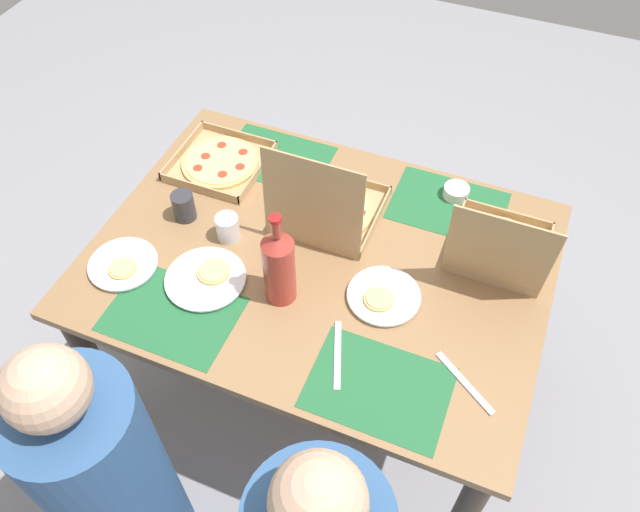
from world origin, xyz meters
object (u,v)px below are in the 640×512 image
object	(u,v)px
pizza_box_center	(499,248)
cup_red	(184,206)
plate_far_right	(123,265)
plate_near_right	(383,297)
soda_bottle	(279,265)
cup_spare	(228,228)
diner_right_seat	(111,481)
condiment_bowl	(456,192)
pizza_box_edge_far	(220,162)
pizza_box_corner_left	(327,209)
plate_middle	(206,279)

from	to	relation	value
pizza_box_center	cup_red	distance (m)	0.97
pizza_box_center	plate_far_right	bearing A→B (deg)	23.81
plate_near_right	soda_bottle	xyz separation A→B (m)	(0.28, 0.10, 0.12)
plate_far_right	cup_red	xyz separation A→B (m)	(-0.07, -0.25, 0.04)
cup_spare	diner_right_seat	distance (m)	0.78
plate_near_right	soda_bottle	bearing A→B (deg)	19.01
condiment_bowl	diner_right_seat	xyz separation A→B (m)	(0.62, 1.16, -0.27)
pizza_box_edge_far	diner_right_seat	distance (m)	1.05
pizza_box_edge_far	plate_far_right	xyz separation A→B (m)	(0.06, 0.51, -0.00)
pizza_box_corner_left	plate_near_right	bearing A→B (deg)	139.50
condiment_bowl	pizza_box_edge_far	bearing A→B (deg)	11.23
plate_middle	cup_red	xyz separation A→B (m)	(0.18, -0.20, 0.04)
pizza_box_center	condiment_bowl	size ratio (longest dim) A/B	3.96
pizza_box_center	plate_far_right	distance (m)	1.11
pizza_box_edge_far	cup_red	xyz separation A→B (m)	(-0.01, 0.26, 0.04)
pizza_box_center	cup_spare	xyz separation A→B (m)	(0.78, 0.22, -0.01)
cup_spare	diner_right_seat	xyz separation A→B (m)	(0.02, 0.73, -0.29)
pizza_box_edge_far	cup_red	size ratio (longest dim) A/B	3.17
cup_spare	soda_bottle	bearing A→B (deg)	149.84
cup_red	cup_spare	distance (m)	0.17
pizza_box_center	diner_right_seat	distance (m)	1.27
soda_bottle	condiment_bowl	world-z (taller)	soda_bottle
cup_spare	condiment_bowl	bearing A→B (deg)	-144.07
pizza_box_center	plate_near_right	xyz separation A→B (m)	(0.27, 0.27, -0.04)
plate_near_right	cup_red	distance (m)	0.69
pizza_box_corner_left	cup_spare	distance (m)	0.31
plate_middle	diner_right_seat	bearing A→B (deg)	86.54
pizza_box_corner_left	cup_spare	bearing A→B (deg)	35.31
pizza_box_corner_left	cup_red	size ratio (longest dim) A/B	3.65
pizza_box_center	plate_middle	distance (m)	0.86
pizza_box_corner_left	soda_bottle	distance (m)	0.33
pizza_box_edge_far	soda_bottle	bearing A→B (deg)	134.84
pizza_box_center	soda_bottle	distance (m)	0.66
cup_spare	condiment_bowl	world-z (taller)	cup_spare
pizza_box_corner_left	cup_red	bearing A→B (deg)	20.04
diner_right_seat	condiment_bowl	bearing A→B (deg)	-118.04
condiment_bowl	diner_right_seat	distance (m)	1.35
pizza_box_edge_far	diner_right_seat	bearing A→B (deg)	99.22
pizza_box_corner_left	plate_near_right	distance (m)	0.35
cup_red	condiment_bowl	world-z (taller)	cup_red
plate_far_right	condiment_bowl	world-z (taller)	condiment_bowl
pizza_box_edge_far	plate_far_right	bearing A→B (deg)	83.67
pizza_box_edge_far	plate_near_right	world-z (taller)	pizza_box_edge_far
plate_middle	plate_near_right	bearing A→B (deg)	-165.21
plate_near_right	pizza_box_corner_left	bearing A→B (deg)	-40.50
plate_far_right	cup_spare	distance (m)	0.33
cup_red	plate_far_right	bearing A→B (deg)	74.73
plate_middle	condiment_bowl	world-z (taller)	condiment_bowl
soda_bottle	diner_right_seat	bearing A→B (deg)	66.49
plate_near_right	condiment_bowl	size ratio (longest dim) A/B	2.53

